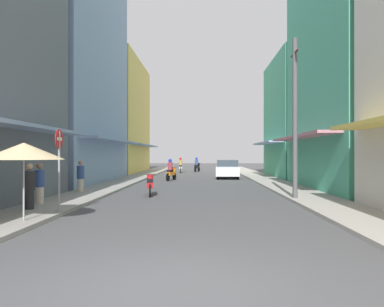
# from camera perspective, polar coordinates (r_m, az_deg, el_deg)

# --- Properties ---
(ground_plane) EXTENTS (109.80, 109.80, 0.00)m
(ground_plane) POSITION_cam_1_polar(r_m,az_deg,el_deg) (26.42, 0.82, -4.22)
(ground_plane) COLOR #4C4C4F
(sidewalk_left) EXTENTS (2.13, 57.91, 0.12)m
(sidewalk_left) POSITION_cam_1_polar(r_m,az_deg,el_deg) (26.94, -9.77, -4.01)
(sidewalk_left) COLOR #9E9991
(sidewalk_left) RESTS_ON ground
(sidewalk_right) EXTENTS (2.13, 57.91, 0.12)m
(sidewalk_right) POSITION_cam_1_polar(r_m,az_deg,el_deg) (26.80, 11.46, -4.03)
(sidewalk_right) COLOR #ADA89E
(sidewalk_right) RESTS_ON ground
(building_left_mid) EXTENTS (7.05, 13.11, 15.43)m
(building_left_mid) POSITION_cam_1_polar(r_m,az_deg,el_deg) (27.41, -18.85, 12.14)
(building_left_mid) COLOR #8CA5CC
(building_left_mid) RESTS_ON ground
(building_left_far) EXTENTS (7.05, 12.98, 11.42)m
(building_left_far) POSITION_cam_1_polar(r_m,az_deg,el_deg) (39.94, -11.98, 5.35)
(building_left_far) COLOR #EFD159
(building_left_far) RESTS_ON ground
(building_right_mid) EXTENTS (7.05, 10.70, 17.92)m
(building_right_mid) POSITION_cam_1_polar(r_m,az_deg,el_deg) (22.92, 24.89, 17.85)
(building_right_mid) COLOR #4CB28C
(building_right_mid) RESTS_ON ground
(building_right_far) EXTENTS (7.05, 9.33, 9.55)m
(building_right_far) POSITION_cam_1_polar(r_m,az_deg,el_deg) (31.83, 17.41, 5.07)
(building_right_far) COLOR #4CB28C
(building_right_far) RESTS_ON ground
(motorbike_red) EXTENTS (0.56, 1.80, 0.96)m
(motorbike_red) POSITION_cam_1_polar(r_m,az_deg,el_deg) (17.41, -6.34, -4.67)
(motorbike_red) COLOR black
(motorbike_red) RESTS_ON ground
(motorbike_white) EXTENTS (0.55, 1.81, 1.58)m
(motorbike_white) POSITION_cam_1_polar(r_m,az_deg,el_deg) (39.20, -1.74, -1.87)
(motorbike_white) COLOR black
(motorbike_white) RESTS_ON ground
(motorbike_orange) EXTENTS (0.72, 1.75, 1.58)m
(motorbike_orange) POSITION_cam_1_polar(r_m,az_deg,el_deg) (27.29, -3.18, -2.61)
(motorbike_orange) COLOR black
(motorbike_orange) RESTS_ON ground
(motorbike_black) EXTENTS (0.71, 1.75, 1.58)m
(motorbike_black) POSITION_cam_1_polar(r_m,az_deg,el_deg) (41.12, 0.75, -1.79)
(motorbike_black) COLOR black
(motorbike_black) RESTS_ON ground
(parked_car) EXTENTS (1.97, 4.19, 1.45)m
(parked_car) POSITION_cam_1_polar(r_m,az_deg,el_deg) (29.89, 5.36, -2.33)
(parked_car) COLOR silver
(parked_car) RESTS_ON ground
(pedestrian_midway) EXTENTS (0.34, 0.34, 1.59)m
(pedestrian_midway) POSITION_cam_1_polar(r_m,az_deg,el_deg) (18.66, -16.44, -3.46)
(pedestrian_midway) COLOR beige
(pedestrian_midway) RESTS_ON ground
(pedestrian_far) EXTENTS (0.34, 0.34, 1.59)m
(pedestrian_far) POSITION_cam_1_polar(r_m,az_deg,el_deg) (13.23, -23.28, -4.82)
(pedestrian_far) COLOR #262628
(pedestrian_far) RESTS_ON ground
(pedestrian_foreground) EXTENTS (0.34, 0.34, 1.57)m
(pedestrian_foreground) POSITION_cam_1_polar(r_m,az_deg,el_deg) (14.66, -21.96, -4.41)
(pedestrian_foreground) COLOR beige
(pedestrian_foreground) RESTS_ON ground
(vendor_umbrella) EXTENTS (2.09, 2.09, 2.19)m
(vendor_umbrella) POSITION_cam_1_polar(r_m,az_deg,el_deg) (11.01, -24.00, 0.33)
(vendor_umbrella) COLOR #99999E
(vendor_umbrella) RESTS_ON ground
(utility_pole) EXTENTS (0.20, 1.20, 6.59)m
(utility_pole) POSITION_cam_1_polar(r_m,az_deg,el_deg) (15.93, 15.25, 5.25)
(utility_pole) COLOR #4C4C4F
(utility_pole) RESTS_ON ground
(street_sign_no_entry) EXTENTS (0.07, 0.60, 2.65)m
(street_sign_no_entry) POSITION_cam_1_polar(r_m,az_deg,el_deg) (12.31, -19.37, -0.87)
(street_sign_no_entry) COLOR gray
(street_sign_no_entry) RESTS_ON ground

